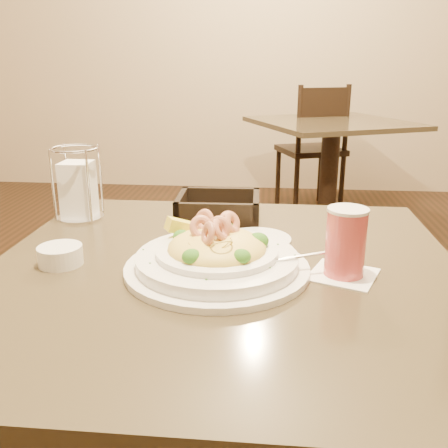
# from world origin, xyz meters

# --- Properties ---
(main_table) EXTENTS (0.90, 0.90, 0.71)m
(main_table) POSITION_xyz_m (0.00, 0.00, 0.49)
(main_table) COLOR black
(main_table) RESTS_ON ground
(background_table) EXTENTS (1.19, 1.19, 0.71)m
(background_table) POSITION_xyz_m (0.47, 2.46, 0.49)
(background_table) COLOR black
(background_table) RESTS_ON ground
(dining_chair_far) EXTENTS (0.54, 0.54, 0.93)m
(dining_chair_far) POSITION_xyz_m (0.39, 2.83, 0.50)
(dining_chair_far) COLOR black
(dining_chair_far) RESTS_ON ground
(pasta_bowl) EXTENTS (0.38, 0.34, 0.11)m
(pasta_bowl) POSITION_xyz_m (-0.01, -0.02, 0.75)
(pasta_bowl) COLOR white
(pasta_bowl) RESTS_ON main_table
(drink_glass) EXTENTS (0.15, 0.15, 0.13)m
(drink_glass) POSITION_xyz_m (0.22, -0.02, 0.78)
(drink_glass) COLOR white
(drink_glass) RESTS_ON main_table
(bread_basket) EXTENTS (0.21, 0.17, 0.06)m
(bread_basket) POSITION_xyz_m (-0.04, 0.32, 0.73)
(bread_basket) COLOR black
(bread_basket) RESTS_ON main_table
(napkin_caddy) EXTENTS (0.11, 0.11, 0.18)m
(napkin_caddy) POSITION_xyz_m (-0.38, 0.28, 0.79)
(napkin_caddy) COLOR silver
(napkin_caddy) RESTS_ON main_table
(side_plate) EXTENTS (0.18, 0.18, 0.01)m
(side_plate) POSITION_xyz_m (0.06, 0.15, 0.72)
(side_plate) COLOR white
(side_plate) RESTS_ON main_table
(butter_ramekin) EXTENTS (0.11, 0.11, 0.04)m
(butter_ramekin) POSITION_xyz_m (-0.31, -0.01, 0.73)
(butter_ramekin) COLOR white
(butter_ramekin) RESTS_ON main_table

